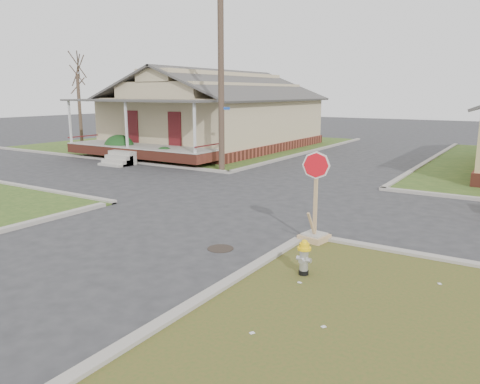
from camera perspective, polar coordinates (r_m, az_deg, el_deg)
The scene contains 11 objects.
ground at distance 13.15m, azimuth -9.09°, elevation -4.58°, with size 120.00×120.00×0.00m, color #2B2C2E.
verge_far_left at distance 34.97m, azimuth -5.72°, elevation 5.91°, with size 19.00×19.00×0.05m, color #2C491A.
curbs at distance 17.09m, azimuth 2.00°, elevation -0.56°, with size 80.00×40.00×0.12m, color #9A948B, non-canonical shape.
manhole at distance 11.47m, azimuth -2.40°, elevation -6.89°, with size 0.64×0.64×0.01m, color black.
corner_house at distance 31.96m, azimuth -2.97°, elevation 9.43°, with size 10.10×15.50×5.30m.
utility_pole at distance 22.24m, azimuth -2.33°, elevation 14.44°, with size 1.80×0.28×9.00m.
tree_far_left at distance 34.01m, azimuth -18.95°, elevation 9.33°, with size 0.22×0.22×4.90m, color #3E2E23.
fire_hydrant at distance 9.74m, azimuth 7.82°, elevation -7.67°, with size 0.28×0.28×0.75m.
stop_sign at distance 11.92m, azimuth 9.09°, elevation -3.62°, with size 0.65×0.63×2.28m.
hedge_left at distance 27.47m, azimuth -14.51°, elevation 5.29°, with size 1.64×1.35×1.26m, color #153C16.
hedge_right at distance 24.90m, azimuth -9.18°, elevation 4.51°, with size 1.26×1.03×0.96m, color #153C16.
Camera 1 is at (8.39, -9.42, 3.73)m, focal length 35.00 mm.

